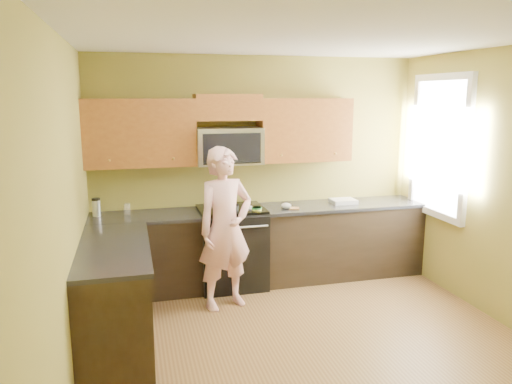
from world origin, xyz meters
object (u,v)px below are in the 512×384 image
object	(u,v)px
stove	(232,247)
woman	(225,229)
microwave	(229,164)
frying_pan	(226,210)
travel_mug	(97,216)
butter_tub	(257,213)

from	to	relation	value
stove	woman	xyz separation A→B (m)	(-0.18, -0.55, 0.39)
woman	microwave	bearing A→B (deg)	56.62
frying_pan	travel_mug	distance (m)	1.43
stove	travel_mug	size ratio (longest dim) A/B	4.75
frying_pan	travel_mug	world-z (taller)	travel_mug
stove	frying_pan	world-z (taller)	frying_pan
microwave	frying_pan	xyz separation A→B (m)	(-0.08, -0.22, -0.50)
microwave	butter_tub	xyz separation A→B (m)	(0.26, -0.32, -0.53)
frying_pan	microwave	bearing A→B (deg)	63.24
microwave	frying_pan	world-z (taller)	microwave
stove	butter_tub	bearing A→B (deg)	-37.04
woman	frying_pan	distance (m)	0.47
stove	butter_tub	distance (m)	0.55
woman	frying_pan	world-z (taller)	woman
stove	woman	size ratio (longest dim) A/B	0.55
woman	butter_tub	distance (m)	0.57
stove	travel_mug	distance (m)	1.57
stove	frying_pan	size ratio (longest dim) A/B	1.86
microwave	butter_tub	world-z (taller)	microwave
frying_pan	butter_tub	size ratio (longest dim) A/B	4.41
travel_mug	frying_pan	bearing A→B (deg)	-8.45
woman	travel_mug	world-z (taller)	woman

